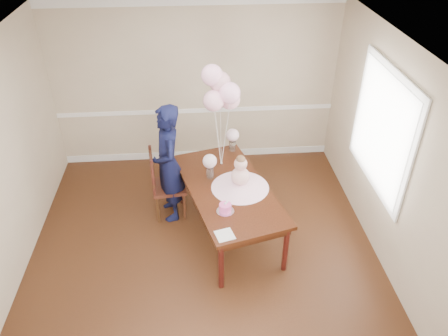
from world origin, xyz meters
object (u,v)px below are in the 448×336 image
dining_table_top (228,189)px  dining_chair_seat (169,187)px  woman (168,164)px  birthday_cake (225,208)px

dining_table_top → dining_chair_seat: bearing=134.9°
dining_table_top → woman: (-0.78, 0.44, 0.14)m
birthday_cake → dining_chair_seat: (-0.72, 0.94, -0.34)m
woman → dining_chair_seat: bearing=-151.7°
dining_table_top → dining_chair_seat: size_ratio=4.36×
birthday_cake → woman: size_ratio=0.09×
dining_table_top → birthday_cake: birthday_cake is taller
dining_chair_seat → woman: 0.40m
dining_table_top → woman: bearing=135.6°
dining_table_top → birthday_cake: 0.50m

